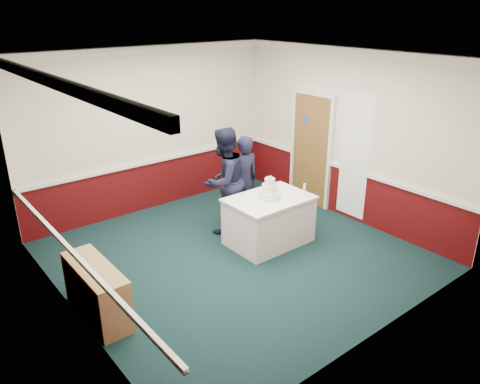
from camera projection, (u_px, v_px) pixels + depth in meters
ground at (236, 255)px, 7.31m from camera, size 5.00×5.00×0.00m
room_shell at (215, 124)px, 7.07m from camera, size 5.00×5.00×3.00m
sideboard at (97, 291)px, 5.78m from camera, size 0.41×1.20×0.70m
cake_table at (269, 220)px, 7.57m from camera, size 1.32×0.92×0.79m
wedding_cake at (270, 191)px, 7.39m from camera, size 0.35×0.35×0.36m
cake_knife at (277, 202)px, 7.27m from camera, size 0.07×0.22×0.00m
champagne_flute at (305, 188)px, 7.46m from camera, size 0.05×0.05×0.21m
person_man at (224, 181)px, 7.81m from camera, size 1.02×0.88×1.81m
person_woman at (243, 180)px, 8.14m from camera, size 0.63×0.47×1.60m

